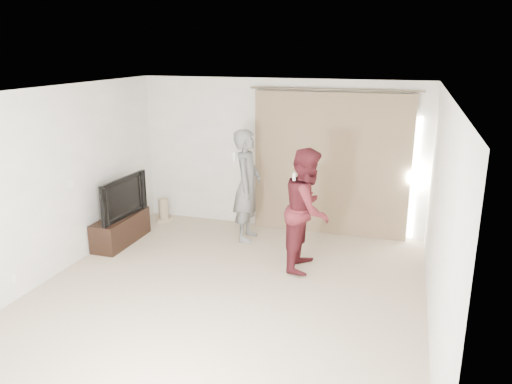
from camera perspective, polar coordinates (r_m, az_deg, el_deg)
floor at (r=6.60m, az=-3.61°, el=-11.73°), size 5.50×5.50×0.00m
wall_back at (r=8.65m, az=2.69°, el=4.24°), size 5.00×0.04×2.60m
wall_left at (r=7.35m, az=-22.36°, el=0.87°), size 0.04×5.50×2.60m
ceiling at (r=5.86m, az=-4.07°, el=11.37°), size 5.00×5.50×0.01m
curtain at (r=8.42m, az=8.59°, el=3.08°), size 2.80×0.11×2.46m
tv_console at (r=8.47m, az=-15.17°, el=-4.13°), size 0.41×1.19×0.46m
tv at (r=8.30m, az=-15.45°, el=-0.52°), size 0.23×1.15×0.66m
scratching_post at (r=9.36m, az=-10.50°, el=-2.23°), size 0.32×0.32×0.43m
person_man at (r=8.13m, az=-1.00°, el=0.74°), size 0.49×0.70×1.84m
person_woman at (r=7.10m, az=5.90°, el=-1.99°), size 0.68×0.86×1.77m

